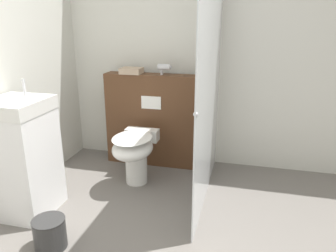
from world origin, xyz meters
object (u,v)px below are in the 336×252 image
sink_vanity (23,157)px  waste_bin (50,233)px  toilet (135,151)px  hair_drier (165,67)px

sink_vanity → waste_bin: (0.46, -0.39, -0.39)m
toilet → hair_drier: 0.95m
toilet → sink_vanity: sink_vanity is taller
toilet → hair_drier: size_ratio=3.84×
sink_vanity → waste_bin: size_ratio=4.79×
toilet → waste_bin: size_ratio=2.54×
toilet → hair_drier: hair_drier is taller
sink_vanity → hair_drier: (0.91, 1.23, 0.62)m
sink_vanity → toilet: bearing=43.2°
sink_vanity → hair_drier: 1.65m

